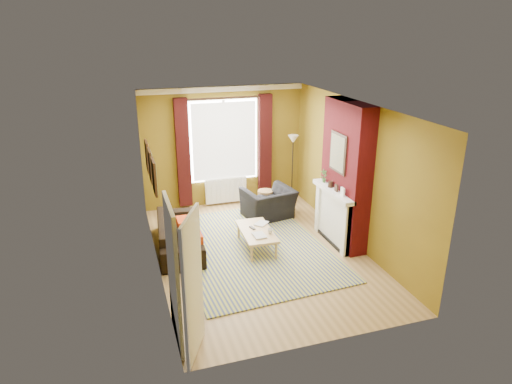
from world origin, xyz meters
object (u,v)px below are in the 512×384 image
floor_lamp (293,150)px  coffee_table (256,232)px  armchair (268,203)px  wicker_stool (265,200)px  sofa (179,234)px

floor_lamp → coffee_table: bearing=-127.0°
armchair → floor_lamp: floor_lamp is taller
floor_lamp → wicker_stool: bearing=-165.2°
armchair → wicker_stool: bearing=-111.7°
sofa → wicker_stool: size_ratio=4.26×
coffee_table → armchair: bearing=64.5°
sofa → floor_lamp: 3.52m
sofa → armchair: size_ratio=1.95×
wicker_stool → floor_lamp: bearing=14.8°
coffee_table → sofa: bearing=163.1°
sofa → wicker_stool: sofa is taller
sofa → wicker_stool: (2.23, 1.38, -0.07)m
armchair → wicker_stool: 0.54m
coffee_table → floor_lamp: size_ratio=0.71×
coffee_table → floor_lamp: bearing=55.3°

